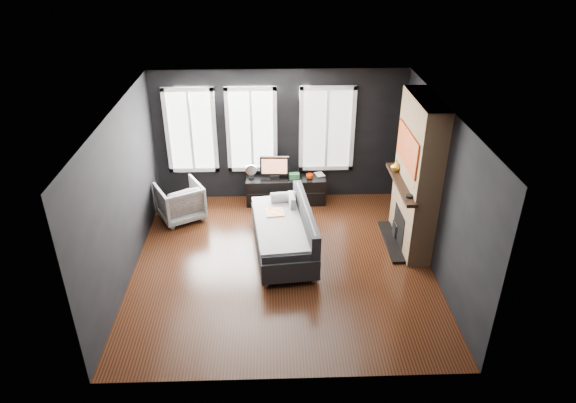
{
  "coord_description": "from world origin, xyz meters",
  "views": [
    {
      "loc": [
        -0.15,
        -7.17,
        5.12
      ],
      "look_at": [
        0.1,
        0.3,
        1.05
      ],
      "focal_mm": 32.0,
      "sensor_mm": 36.0,
      "label": 1
    }
  ],
  "objects_px": {
    "sofa": "(283,230)",
    "monitor": "(274,166)",
    "book": "(316,170)",
    "media_console": "(286,189)",
    "mug": "(310,176)",
    "armchair": "(180,200)",
    "mantel_vase": "(396,166)"
  },
  "relations": [
    {
      "from": "monitor",
      "to": "sofa",
      "type": "bearing_deg",
      "value": -83.78
    },
    {
      "from": "armchair",
      "to": "mantel_vase",
      "type": "bearing_deg",
      "value": 143.47
    },
    {
      "from": "sofa",
      "to": "monitor",
      "type": "xyz_separation_m",
      "value": [
        -0.12,
        1.86,
        0.37
      ]
    },
    {
      "from": "monitor",
      "to": "mantel_vase",
      "type": "relative_size",
      "value": 3.04
    },
    {
      "from": "armchair",
      "to": "book",
      "type": "height_order",
      "value": "armchair"
    },
    {
      "from": "book",
      "to": "media_console",
      "type": "bearing_deg",
      "value": -173.13
    },
    {
      "from": "mantel_vase",
      "to": "media_console",
      "type": "bearing_deg",
      "value": 148.34
    },
    {
      "from": "armchair",
      "to": "mug",
      "type": "relative_size",
      "value": 5.95
    },
    {
      "from": "monitor",
      "to": "mantel_vase",
      "type": "distance_m",
      "value": 2.51
    },
    {
      "from": "monitor",
      "to": "mug",
      "type": "distance_m",
      "value": 0.74
    },
    {
      "from": "sofa",
      "to": "monitor",
      "type": "height_order",
      "value": "monitor"
    },
    {
      "from": "media_console",
      "to": "book",
      "type": "height_order",
      "value": "book"
    },
    {
      "from": "book",
      "to": "mantel_vase",
      "type": "relative_size",
      "value": 1.18
    },
    {
      "from": "monitor",
      "to": "book",
      "type": "relative_size",
      "value": 2.57
    },
    {
      "from": "media_console",
      "to": "monitor",
      "type": "distance_m",
      "value": 0.59
    },
    {
      "from": "sofa",
      "to": "mug",
      "type": "distance_m",
      "value": 1.89
    },
    {
      "from": "mug",
      "to": "armchair",
      "type": "bearing_deg",
      "value": -168.2
    },
    {
      "from": "book",
      "to": "armchair",
      "type": "bearing_deg",
      "value": -165.61
    },
    {
      "from": "sofa",
      "to": "mantel_vase",
      "type": "bearing_deg",
      "value": 12.68
    },
    {
      "from": "armchair",
      "to": "media_console",
      "type": "xyz_separation_m",
      "value": [
        2.07,
        0.62,
        -0.13
      ]
    },
    {
      "from": "armchair",
      "to": "mug",
      "type": "bearing_deg",
      "value": 163.44
    },
    {
      "from": "armchair",
      "to": "mantel_vase",
      "type": "xyz_separation_m",
      "value": [
        4.0,
        -0.57,
        0.92
      ]
    },
    {
      "from": "sofa",
      "to": "armchair",
      "type": "xyz_separation_m",
      "value": [
        -1.96,
        1.25,
        -0.04
      ]
    },
    {
      "from": "sofa",
      "to": "book",
      "type": "relative_size",
      "value": 9.02
    },
    {
      "from": "mantel_vase",
      "to": "sofa",
      "type": "bearing_deg",
      "value": -161.6
    },
    {
      "from": "book",
      "to": "mantel_vase",
      "type": "bearing_deg",
      "value": -43.94
    },
    {
      "from": "monitor",
      "to": "media_console",
      "type": "bearing_deg",
      "value": 4.21
    },
    {
      "from": "mug",
      "to": "book",
      "type": "xyz_separation_m",
      "value": [
        0.14,
        0.16,
        0.05
      ]
    },
    {
      "from": "sofa",
      "to": "mug",
      "type": "xyz_separation_m",
      "value": [
        0.59,
        1.79,
        0.18
      ]
    },
    {
      "from": "monitor",
      "to": "mug",
      "type": "relative_size",
      "value": 4.34
    },
    {
      "from": "mug",
      "to": "book",
      "type": "distance_m",
      "value": 0.21
    },
    {
      "from": "monitor",
      "to": "mantel_vase",
      "type": "height_order",
      "value": "mantel_vase"
    }
  ]
}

